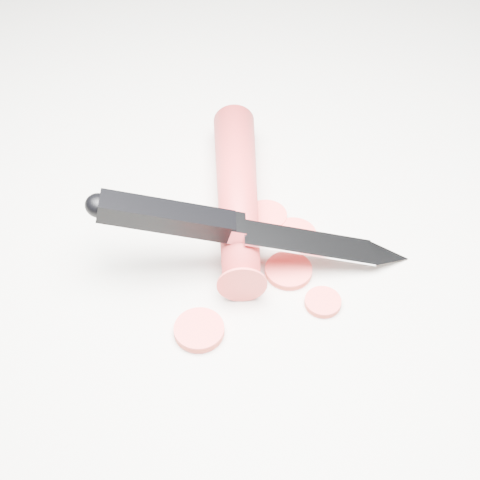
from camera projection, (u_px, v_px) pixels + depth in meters
name	position (u px, v px, depth m)	size (l,w,h in m)	color
ground	(245.00, 233.00, 0.58)	(2.40, 2.40, 0.00)	beige
carrot	(237.00, 193.00, 0.58)	(0.03, 0.03, 0.20)	red
carrot_slice_0	(294.00, 235.00, 0.57)	(0.04, 0.04, 0.01)	#F1403C
carrot_slice_1	(289.00, 270.00, 0.54)	(0.04, 0.04, 0.01)	#F1403C
carrot_slice_2	(266.00, 217.00, 0.58)	(0.04, 0.04, 0.01)	#F1403C
carrot_slice_3	(199.00, 330.00, 0.50)	(0.04, 0.04, 0.01)	#F1403C
carrot_slice_4	(323.00, 302.00, 0.52)	(0.03, 0.03, 0.01)	#F1403C
kitchen_knife	(255.00, 228.00, 0.52)	(0.25, 0.12, 0.08)	silver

